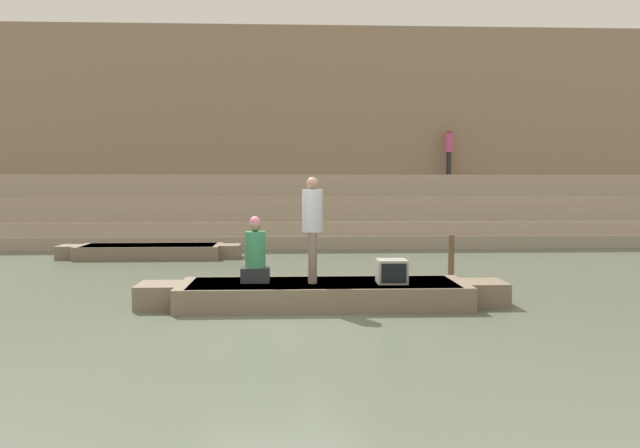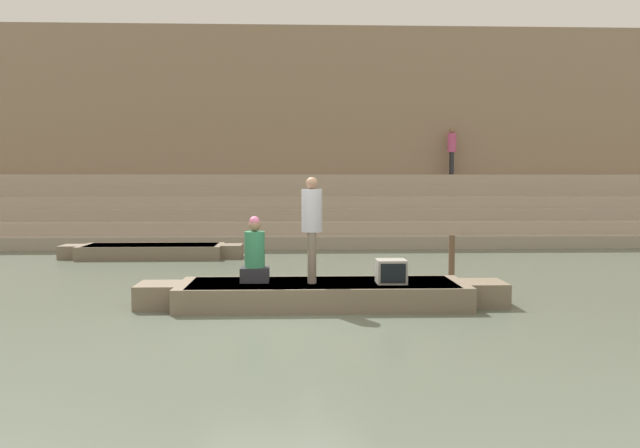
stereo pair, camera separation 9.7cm
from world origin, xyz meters
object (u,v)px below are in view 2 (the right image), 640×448
object	(u,v)px
mooring_post	(452,261)
person_rowing	(255,256)
rowboat_main	(323,293)
person_standing	(312,222)
moored_boat_shore	(152,251)
tv_set	(391,271)
person_on_steps	(452,148)

from	to	relation	value
mooring_post	person_rowing	bearing A→B (deg)	-156.57
rowboat_main	mooring_post	world-z (taller)	mooring_post
person_standing	mooring_post	world-z (taller)	person_standing
moored_boat_shore	mooring_post	xyz separation A→B (m)	(7.00, -5.00, 0.32)
tv_set	person_on_steps	bearing A→B (deg)	68.94
person_standing	person_on_steps	xyz separation A→B (m)	(5.51, 12.75, 1.92)
person_standing	mooring_post	bearing A→B (deg)	37.28
mooring_post	person_on_steps	size ratio (longest dim) A/B	0.60
person_on_steps	mooring_post	bearing A→B (deg)	-5.01
moored_boat_shore	person_on_steps	xyz separation A→B (m)	(9.72, 6.02, 3.14)
rowboat_main	person_rowing	world-z (taller)	person_rowing
mooring_post	rowboat_main	bearing A→B (deg)	-146.61
rowboat_main	tv_set	distance (m)	1.20
moored_boat_shore	person_on_steps	world-z (taller)	person_on_steps
person_standing	person_rowing	bearing A→B (deg)	179.75
moored_boat_shore	person_rowing	bearing A→B (deg)	-65.98
person_standing	person_rowing	distance (m)	1.12
rowboat_main	mooring_post	size ratio (longest dim) A/B	5.94
person_standing	person_on_steps	world-z (taller)	person_on_steps
person_standing	moored_boat_shore	world-z (taller)	person_standing
person_rowing	mooring_post	distance (m)	4.10
person_on_steps	moored_boat_shore	bearing A→B (deg)	-49.34
person_rowing	moored_boat_shore	bearing A→B (deg)	105.46
rowboat_main	tv_set	world-z (taller)	tv_set
person_rowing	moored_boat_shore	world-z (taller)	person_rowing
person_rowing	tv_set	world-z (taller)	person_rowing
person_rowing	mooring_post	bearing A→B (deg)	12.81
person_standing	moored_boat_shore	size ratio (longest dim) A/B	0.36
rowboat_main	tv_set	size ratio (longest dim) A/B	12.58
tv_set	mooring_post	distance (m)	2.36
person_standing	person_on_steps	bearing A→B (deg)	72.20
tv_set	mooring_post	size ratio (longest dim) A/B	0.47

